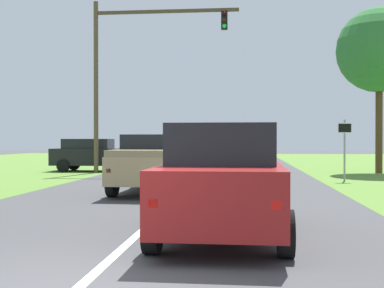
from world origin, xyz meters
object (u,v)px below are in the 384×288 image
(keep_moving_sign, at_px, (345,142))
(oak_tree_right, at_px, (379,50))
(crossing_suv_far, at_px, (91,154))
(pickup_truck_lead, at_px, (156,163))
(red_suv_near, at_px, (223,179))
(traffic_light, at_px, (130,61))

(keep_moving_sign, relative_size, oak_tree_right, 0.30)
(keep_moving_sign, bearing_deg, crossing_suv_far, 156.58)
(pickup_truck_lead, relative_size, crossing_suv_far, 1.24)
(pickup_truck_lead, height_order, crossing_suv_far, pickup_truck_lead)
(keep_moving_sign, height_order, oak_tree_right, oak_tree_right)
(oak_tree_right, relative_size, crossing_suv_far, 2.02)
(oak_tree_right, xyz_separation_m, crossing_suv_far, (-15.44, -0.17, -5.48))
(keep_moving_sign, bearing_deg, pickup_truck_lead, -143.88)
(red_suv_near, bearing_deg, keep_moving_sign, 70.08)
(red_suv_near, bearing_deg, traffic_light, 108.32)
(pickup_truck_lead, distance_m, keep_moving_sign, 8.85)
(red_suv_near, distance_m, traffic_light, 18.28)
(keep_moving_sign, bearing_deg, traffic_light, 157.99)
(oak_tree_right, bearing_deg, traffic_light, -173.27)
(pickup_truck_lead, bearing_deg, keep_moving_sign, 36.12)
(red_suv_near, height_order, oak_tree_right, oak_tree_right)
(pickup_truck_lead, distance_m, oak_tree_right, 15.69)
(oak_tree_right, bearing_deg, pickup_truck_lead, -132.63)
(crossing_suv_far, bearing_deg, pickup_truck_lead, -62.82)
(keep_moving_sign, distance_m, oak_tree_right, 7.90)
(pickup_truck_lead, bearing_deg, oak_tree_right, 47.37)
(red_suv_near, distance_m, keep_moving_sign, 13.47)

